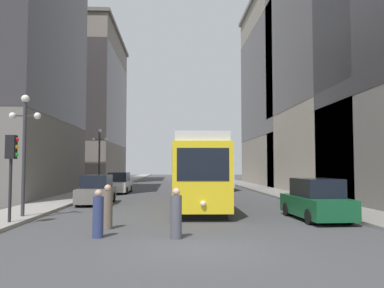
# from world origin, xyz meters

# --- Properties ---
(ground_plane) EXTENTS (200.00, 200.00, 0.00)m
(ground_plane) POSITION_xyz_m (0.00, 0.00, 0.00)
(ground_plane) COLOR #424244
(sidewalk_left) EXTENTS (2.71, 120.00, 0.15)m
(sidewalk_left) POSITION_xyz_m (-8.21, 40.00, 0.07)
(sidewalk_left) COLOR gray
(sidewalk_left) RESTS_ON ground
(sidewalk_right) EXTENTS (2.71, 120.00, 0.15)m
(sidewalk_right) POSITION_xyz_m (8.21, 40.00, 0.07)
(sidewalk_right) COLOR gray
(sidewalk_right) RESTS_ON ground
(streetcar) EXTENTS (2.94, 15.05, 3.89)m
(streetcar) POSITION_xyz_m (0.66, 12.48, 2.10)
(streetcar) COLOR black
(streetcar) RESTS_ON ground
(transit_bus) EXTENTS (2.80, 11.12, 3.45)m
(transit_bus) POSITION_xyz_m (3.52, 29.92, 1.95)
(transit_bus) COLOR black
(transit_bus) RESTS_ON ground
(parked_car_left_near) EXTENTS (1.92, 4.59, 1.82)m
(parked_car_left_near) POSITION_xyz_m (-5.55, 13.39, 0.84)
(parked_car_left_near) COLOR black
(parked_car_left_near) RESTS_ON ground
(parked_car_left_mid) EXTENTS (1.98, 4.60, 1.82)m
(parked_car_left_mid) POSITION_xyz_m (-5.55, 23.43, 0.84)
(parked_car_left_mid) COLOR black
(parked_car_left_mid) RESTS_ON ground
(parked_car_right_far) EXTENTS (2.02, 4.55, 1.82)m
(parked_car_right_far) POSITION_xyz_m (5.55, 5.72, 0.84)
(parked_car_right_far) COLOR black
(parked_car_right_far) RESTS_ON ground
(pedestrian_crossing_near) EXTENTS (0.37, 0.37, 1.65)m
(pedestrian_crossing_near) POSITION_xyz_m (-0.67, 1.54, 0.77)
(pedestrian_crossing_near) COLOR #4C4C56
(pedestrian_crossing_near) RESTS_ON ground
(pedestrian_crossing_far) EXTENTS (0.36, 0.36, 1.59)m
(pedestrian_crossing_far) POSITION_xyz_m (-3.25, 1.83, 0.74)
(pedestrian_crossing_far) COLOR navy
(pedestrian_crossing_far) RESTS_ON ground
(pedestrian_on_sidewalk) EXTENTS (0.37, 0.37, 1.67)m
(pedestrian_on_sidewalk) POSITION_xyz_m (-3.24, 3.64, 0.78)
(pedestrian_on_sidewalk) COLOR #6B5B4C
(pedestrian_on_sidewalk) RESTS_ON ground
(traffic_light_near_left) EXTENTS (0.47, 0.36, 3.46)m
(traffic_light_near_left) POSITION_xyz_m (-7.23, 4.59, 2.80)
(traffic_light_near_left) COLOR #232328
(traffic_light_near_left) RESTS_ON sidewalk_left
(lamp_post_left_near) EXTENTS (1.41, 0.36, 5.44)m
(lamp_post_left_near) POSITION_xyz_m (-7.45, 6.45, 3.73)
(lamp_post_left_near) COLOR #333338
(lamp_post_left_near) RESTS_ON sidewalk_left
(lamp_post_left_far) EXTENTS (1.41, 0.36, 5.62)m
(lamp_post_left_far) POSITION_xyz_m (-7.45, 24.16, 3.83)
(lamp_post_left_far) COLOR #333338
(lamp_post_left_far) RESTS_ON sidewalk_left
(building_left_midblock) EXTENTS (11.63, 22.07, 23.52)m
(building_left_midblock) POSITION_xyz_m (-15.08, 50.58, 12.10)
(building_left_midblock) COLOR slate
(building_left_midblock) RESTS_ON ground
(building_right_corner) EXTENTS (15.25, 21.15, 30.62)m
(building_right_corner) POSITION_xyz_m (16.89, 20.70, 15.79)
(building_right_corner) COLOR #A89E8E
(building_right_corner) RESTS_ON ground
(building_right_far) EXTENTS (13.91, 19.09, 24.30)m
(building_right_far) POSITION_xyz_m (16.22, 37.42, 12.51)
(building_right_far) COLOR #A89E8E
(building_right_far) RESTS_ON ground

